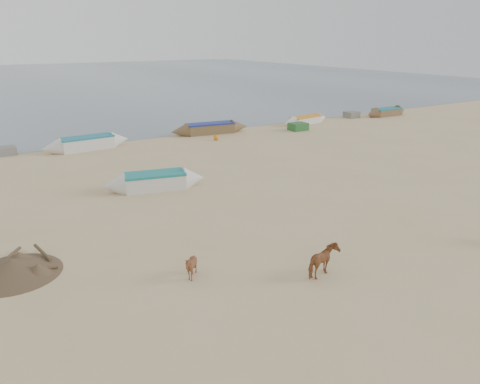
% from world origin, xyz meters
% --- Properties ---
extents(ground, '(140.00, 140.00, 0.00)m').
position_xyz_m(ground, '(0.00, 0.00, 0.00)').
color(ground, tan).
rests_on(ground, ground).
extents(sea, '(160.00, 160.00, 0.00)m').
position_xyz_m(sea, '(0.00, 82.00, 0.01)').
color(sea, slate).
rests_on(sea, ground).
extents(cow_adult, '(1.44, 0.97, 1.12)m').
position_xyz_m(cow_adult, '(-0.85, -2.72, 0.56)').
color(cow_adult, brown).
rests_on(cow_adult, ground).
extents(calf_front, '(0.92, 0.84, 0.92)m').
position_xyz_m(calf_front, '(-4.76, -0.50, 0.46)').
color(calf_front, brown).
rests_on(calf_front, ground).
extents(near_canoe, '(5.61, 2.57, 0.90)m').
position_xyz_m(near_canoe, '(-2.02, 9.42, 0.45)').
color(near_canoe, silver).
rests_on(near_canoe, ground).
extents(debris_pile, '(3.95, 3.95, 0.52)m').
position_xyz_m(debris_pile, '(-9.85, 3.08, 0.26)').
color(debris_pile, brown).
rests_on(debris_pile, ground).
extents(waterline_canoes, '(59.54, 3.13, 0.97)m').
position_xyz_m(waterline_canoes, '(-0.49, 20.64, 0.44)').
color(waterline_canoes, brown).
rests_on(waterline_canoes, ground).
extents(beach_clutter, '(48.76, 4.84, 0.64)m').
position_xyz_m(beach_clutter, '(4.55, 19.95, 0.30)').
color(beach_clutter, '#285A37').
rests_on(beach_clutter, ground).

